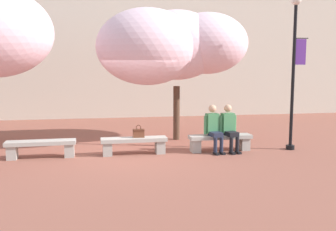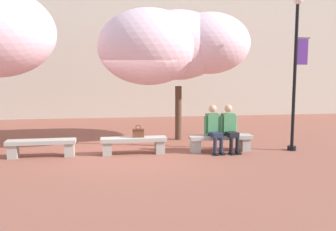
{
  "view_description": "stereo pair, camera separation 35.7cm",
  "coord_description": "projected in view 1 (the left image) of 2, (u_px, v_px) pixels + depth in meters",
  "views": [
    {
      "loc": [
        -0.86,
        -10.29,
        2.4
      ],
      "look_at": [
        0.96,
        0.2,
        1.0
      ],
      "focal_mm": 42.0,
      "sensor_mm": 36.0,
      "label": 1
    },
    {
      "loc": [
        -0.51,
        -10.34,
        2.4
      ],
      "look_at": [
        0.96,
        0.2,
        1.0
      ],
      "focal_mm": 42.0,
      "sensor_mm": 36.0,
      "label": 2
    }
  ],
  "objects": [
    {
      "name": "stone_bench_west_end",
      "position": [
        41.0,
        146.0,
        10.06
      ],
      "size": [
        1.76,
        0.46,
        0.45
      ],
      "color": "#ADA89E",
      "rests_on": "ground"
    },
    {
      "name": "ground_plane",
      "position": [
        134.0,
        154.0,
        10.51
      ],
      "size": [
        100.0,
        100.0,
        0.0
      ],
      "primitive_type": "plane",
      "color": "#8E5142"
    },
    {
      "name": "stone_bench_center",
      "position": [
        220.0,
        140.0,
        10.87
      ],
      "size": [
        1.76,
        0.46,
        0.45
      ],
      "color": "#ADA89E",
      "rests_on": "ground"
    },
    {
      "name": "lamp_post_with_banner",
      "position": [
        294.0,
        59.0,
        10.79
      ],
      "size": [
        0.54,
        0.28,
        4.25
      ],
      "color": "black",
      "rests_on": "ground"
    },
    {
      "name": "person_seated_left",
      "position": [
        214.0,
        127.0,
        10.73
      ],
      "size": [
        0.5,
        0.72,
        1.29
      ],
      "color": "black",
      "rests_on": "ground"
    },
    {
      "name": "person_seated_right",
      "position": [
        229.0,
        126.0,
        10.81
      ],
      "size": [
        0.5,
        0.72,
        1.29
      ],
      "color": "black",
      "rests_on": "ground"
    },
    {
      "name": "cherry_tree_main",
      "position": [
        172.0,
        45.0,
        12.04
      ],
      "size": [
        4.73,
        3.11,
        4.06
      ],
      "color": "#513828",
      "rests_on": "ground"
    },
    {
      "name": "handbag",
      "position": [
        139.0,
        133.0,
        10.48
      ],
      "size": [
        0.3,
        0.15,
        0.34
      ],
      "color": "brown",
      "rests_on": "stone_bench_near_west"
    },
    {
      "name": "stone_bench_near_west",
      "position": [
        134.0,
        143.0,
        10.47
      ],
      "size": [
        1.76,
        0.46,
        0.45
      ],
      "color": "#ADA89E",
      "rests_on": "ground"
    },
    {
      "name": "building_facade",
      "position": [
        117.0,
        26.0,
        19.07
      ],
      "size": [
        28.0,
        4.0,
        8.5
      ],
      "primitive_type": "cube",
      "color": "beige",
      "rests_on": "ground"
    }
  ]
}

